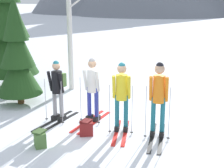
# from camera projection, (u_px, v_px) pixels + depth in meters

# --- Properties ---
(ground_plane) EXTENTS (400.00, 400.00, 0.00)m
(ground_plane) POSITION_uv_depth(u_px,v_px,m) (100.00, 126.00, 8.10)
(ground_plane) COLOR white
(skier_in_black) EXTENTS (0.61, 1.71, 1.66)m
(skier_in_black) POSITION_uv_depth(u_px,v_px,m) (58.00, 88.00, 8.25)
(skier_in_black) COLOR black
(skier_in_black) RESTS_ON ground
(skier_in_white) EXTENTS (0.61, 1.74, 1.73)m
(skier_in_white) POSITION_uv_depth(u_px,v_px,m) (92.00, 87.00, 8.21)
(skier_in_white) COLOR red
(skier_in_white) RESTS_ON ground
(skier_in_yellow) EXTENTS (0.75, 1.58, 1.75)m
(skier_in_yellow) POSITION_uv_depth(u_px,v_px,m) (122.00, 93.00, 7.54)
(skier_in_yellow) COLOR red
(skier_in_yellow) RESTS_ON ground
(skier_in_orange) EXTENTS (0.65, 1.74, 1.82)m
(skier_in_orange) POSITION_uv_depth(u_px,v_px,m) (159.00, 96.00, 7.22)
(skier_in_orange) COLOR black
(skier_in_orange) RESTS_ON ground
(pine_tree_near) EXTENTS (2.16, 2.16, 5.22)m
(pine_tree_near) POSITION_uv_depth(u_px,v_px,m) (6.00, 23.00, 11.22)
(pine_tree_near) COLOR #51381E
(pine_tree_near) RESTS_ON ground
(pine_tree_mid) EXTENTS (1.40, 1.40, 3.39)m
(pine_tree_mid) POSITION_uv_depth(u_px,v_px,m) (17.00, 55.00, 9.48)
(pine_tree_mid) COLOR #51381E
(pine_tree_mid) RESTS_ON ground
(birch_tree_tall) EXTENTS (0.61, 0.96, 5.34)m
(birch_tree_tall) POSITION_uv_depth(u_px,v_px,m) (69.00, 14.00, 10.78)
(birch_tree_tall) COLOR silver
(birch_tree_tall) RESTS_ON ground
(backpack_on_snow_front) EXTENTS (0.40, 0.40, 0.38)m
(backpack_on_snow_front) POSITION_uv_depth(u_px,v_px,m) (40.00, 139.00, 6.93)
(backpack_on_snow_front) COLOR #4C7238
(backpack_on_snow_front) RESTS_ON ground
(backpack_on_snow_beside) EXTENTS (0.40, 0.37, 0.38)m
(backpack_on_snow_beside) POSITION_uv_depth(u_px,v_px,m) (86.00, 128.00, 7.51)
(backpack_on_snow_beside) COLOR maroon
(backpack_on_snow_beside) RESTS_ON ground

